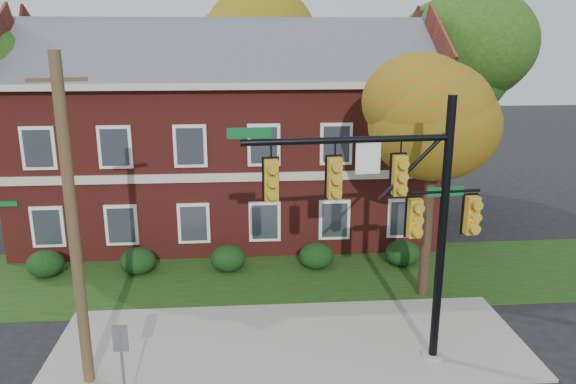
{
  "coord_description": "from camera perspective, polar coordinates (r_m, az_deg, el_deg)",
  "views": [
    {
      "loc": [
        -1.24,
        -14.01,
        8.92
      ],
      "look_at": [
        0.08,
        3.0,
        4.21
      ],
      "focal_mm": 35.0,
      "sensor_mm": 36.0,
      "label": 1
    }
  ],
  "objects": [
    {
      "name": "hedge_left",
      "position": [
        22.75,
        -15.0,
        -6.79
      ],
      "size": [
        1.4,
        1.26,
        1.05
      ],
      "primitive_type": "ellipsoid",
      "color": "black",
      "rests_on": "ground"
    },
    {
      "name": "traffic_signal",
      "position": [
        14.94,
        10.87,
        -1.39
      ],
      "size": [
        6.73,
        0.84,
        7.52
      ],
      "rotation": [
        0.0,
        0.0,
        0.08
      ],
      "color": "gray",
      "rests_on": "ground"
    },
    {
      "name": "apartment_building",
      "position": [
        26.27,
        -6.08,
        6.73
      ],
      "size": [
        18.8,
        8.8,
        9.74
      ],
      "color": "maroon",
      "rests_on": "ground"
    },
    {
      "name": "ground",
      "position": [
        16.65,
        0.56,
        -16.96
      ],
      "size": [
        120.0,
        120.0,
        0.0
      ],
      "primitive_type": "plane",
      "color": "black",
      "rests_on": "ground"
    },
    {
      "name": "tree_far_rear",
      "position": [
        33.81,
        -3.57,
        15.26
      ],
      "size": [
        6.84,
        6.46,
        11.52
      ],
      "color": "black",
      "rests_on": "ground"
    },
    {
      "name": "hedge_far_left",
      "position": [
        23.65,
        -23.42,
        -6.7
      ],
      "size": [
        1.4,
        1.26,
        1.05
      ],
      "primitive_type": "ellipsoid",
      "color": "black",
      "rests_on": "ground"
    },
    {
      "name": "tree_right_rear",
      "position": [
        28.83,
        17.51,
        13.15
      ],
      "size": [
        6.3,
        5.95,
        10.62
      ],
      "color": "black",
      "rests_on": "ground"
    },
    {
      "name": "hedge_far_right",
      "position": [
        23.2,
        11.56,
        -6.12
      ],
      "size": [
        1.4,
        1.26,
        1.05
      ],
      "primitive_type": "ellipsoid",
      "color": "black",
      "rests_on": "ground"
    },
    {
      "name": "sign_post",
      "position": [
        14.34,
        -16.55,
        -15.59
      ],
      "size": [
        0.36,
        0.07,
        2.48
      ],
      "rotation": [
        0.0,
        0.0,
        -0.05
      ],
      "color": "slate",
      "rests_on": "ground"
    },
    {
      "name": "grass_strip",
      "position": [
        21.93,
        -0.82,
        -8.51
      ],
      "size": [
        30.0,
        6.0,
        0.04
      ],
      "primitive_type": "cube",
      "color": "#193811",
      "rests_on": "ground"
    },
    {
      "name": "sidewalk",
      "position": [
        17.48,
        0.26,
        -15.1
      ],
      "size": [
        14.0,
        5.0,
        0.08
      ],
      "primitive_type": "cube",
      "color": "gray",
      "rests_on": "ground"
    },
    {
      "name": "hedge_right",
      "position": [
        22.51,
        2.9,
        -6.49
      ],
      "size": [
        1.4,
        1.26,
        1.05
      ],
      "primitive_type": "ellipsoid",
      "color": "black",
      "rests_on": "ground"
    },
    {
      "name": "hedge_center",
      "position": [
        22.36,
        -6.1,
        -6.72
      ],
      "size": [
        1.4,
        1.26,
        1.05
      ],
      "primitive_type": "ellipsoid",
      "color": "black",
      "rests_on": "ground"
    },
    {
      "name": "utility_pole",
      "position": [
        14.86,
        -21.0,
        -3.38
      ],
      "size": [
        1.33,
        0.42,
        8.65
      ],
      "rotation": [
        0.0,
        0.0,
        0.25
      ],
      "color": "#4B3B23",
      "rests_on": "ground"
    },
    {
      "name": "tree_near_right",
      "position": [
        19.14,
        15.5,
        8.12
      ],
      "size": [
        4.5,
        4.25,
        8.58
      ],
      "color": "black",
      "rests_on": "ground"
    }
  ]
}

